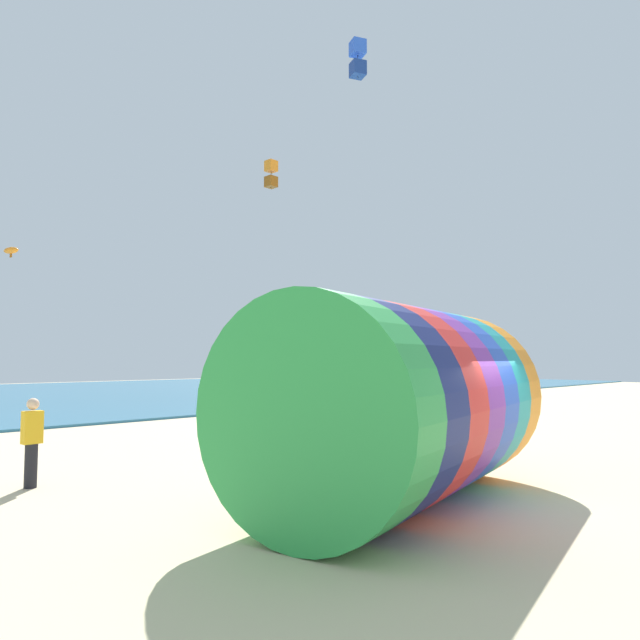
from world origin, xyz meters
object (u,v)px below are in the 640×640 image
at_px(kite_blue_box, 358,59).
at_px(kite_orange_box, 271,174).
at_px(bystander_near_water, 32,441).
at_px(kite_handler, 461,424).
at_px(cooler_box, 490,450).
at_px(giant_inflatable_tube, 400,403).
at_px(kite_orange_parafoil, 11,250).

xyz_separation_m(kite_blue_box, kite_orange_box, (-0.20, 5.42, -3.74)).
height_order(kite_blue_box, kite_orange_box, kite_blue_box).
bearing_deg(bystander_near_water, kite_blue_box, 13.47).
relative_size(kite_handler, bystander_near_water, 0.96).
bearing_deg(cooler_box, kite_blue_box, 64.04).
xyz_separation_m(giant_inflatable_tube, bystander_near_water, (-4.23, 5.88, -0.84)).
xyz_separation_m(kite_blue_box, kite_orange_parafoil, (-11.66, 4.90, -9.09)).
xyz_separation_m(kite_orange_box, cooler_box, (-3.62, -13.28, -11.27)).
xyz_separation_m(giant_inflatable_tube, kite_orange_box, (9.03, 14.52, 9.70)).
xyz_separation_m(kite_orange_box, bystander_near_water, (-13.26, -8.64, -10.54)).
relative_size(kite_orange_box, cooler_box, 2.66).
distance_m(kite_blue_box, bystander_near_water, 19.89).
distance_m(kite_handler, kite_blue_box, 16.64).
xyz_separation_m(bystander_near_water, cooler_box, (9.64, -4.63, -0.73)).
relative_size(kite_orange_parafoil, kite_orange_box, 0.52).
bearing_deg(cooler_box, kite_orange_parafoil, 121.55).
bearing_deg(giant_inflatable_tube, kite_orange_parafoil, 99.80).
bearing_deg(kite_handler, kite_orange_box, 72.14).
distance_m(giant_inflatable_tube, cooler_box, 5.77).
bearing_deg(bystander_near_water, kite_handler, -23.97).
bearing_deg(kite_orange_box, bystander_near_water, -146.91).
distance_m(kite_orange_box, bystander_near_water, 19.02).
xyz_separation_m(kite_blue_box, bystander_near_water, (-13.47, -3.23, -14.28)).
xyz_separation_m(kite_blue_box, cooler_box, (-3.83, -7.86, -15.00)).
bearing_deg(kite_handler, cooler_box, -49.65).
bearing_deg(bystander_near_water, giant_inflatable_tube, -54.28).
xyz_separation_m(giant_inflatable_tube, cooler_box, (5.41, 1.24, -1.57)).
distance_m(giant_inflatable_tube, bystander_near_water, 7.29).
bearing_deg(kite_orange_parafoil, kite_handler, -58.90).
bearing_deg(bystander_near_water, kite_orange_parafoil, 77.46).
bearing_deg(bystander_near_water, kite_orange_box, 33.09).
xyz_separation_m(kite_handler, kite_orange_box, (4.10, 12.72, 10.59)).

